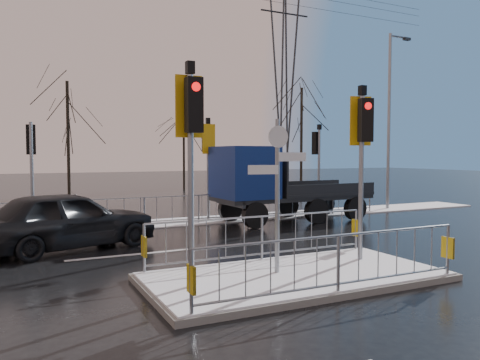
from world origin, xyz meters
name	(u,v)px	position (x,y,z in m)	size (l,w,h in m)	color
ground	(295,280)	(0.00, 0.00, 0.00)	(120.00, 120.00, 0.00)	black
snow_verge	(167,223)	(0.00, 8.60, 0.02)	(30.00, 2.00, 0.04)	white
lane_markings	(304,284)	(0.00, -0.33, 0.00)	(8.00, 11.38, 0.01)	silver
traffic_island	(294,261)	(-0.01, 0.01, 0.39)	(6.00, 3.04, 4.15)	slate
far_kerb_fixtures	(179,196)	(0.29, 8.09, 1.02)	(18.00, 0.65, 3.83)	gray
car_far_lane	(67,220)	(-3.77, 5.17, 0.79)	(1.87, 4.65, 1.58)	black
flatbed_truck	(265,183)	(3.26, 7.11, 1.49)	(6.09, 2.34, 2.80)	black
tree_far_a	(68,116)	(-2.00, 22.00, 4.82)	(3.75, 3.75, 7.08)	black
tree_far_b	(184,131)	(6.00, 24.00, 4.18)	(3.25, 3.25, 6.14)	black
tree_far_c	(302,118)	(14.00, 21.00, 5.15)	(4.00, 4.00, 7.55)	black
street_lamp_right	(390,113)	(10.57, 8.50, 4.39)	(1.25, 0.18, 8.00)	gray
pylon_wires	(274,62)	(16.88, 30.00, 11.03)	(70.00, 2.38, 19.97)	#2D3033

